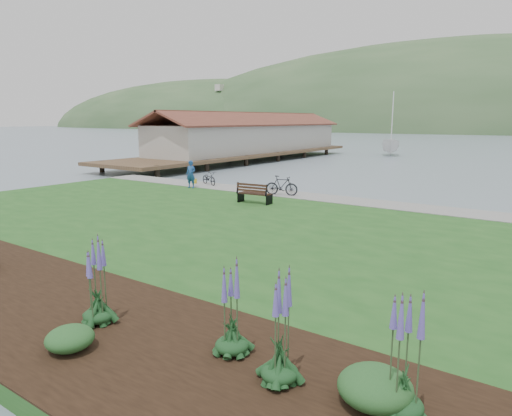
{
  "coord_description": "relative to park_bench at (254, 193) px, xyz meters",
  "views": [
    {
      "loc": [
        10.67,
        -15.08,
        4.56
      ],
      "look_at": [
        1.02,
        -1.3,
        1.3
      ],
      "focal_mm": 32.0,
      "sensor_mm": 36.0,
      "label": 1
    }
  ],
  "objects": [
    {
      "name": "echium_1",
      "position": [
        8.42,
        -12.57,
        0.22
      ],
      "size": [
        0.62,
        0.62,
        1.91
      ],
      "color": "#14381B",
      "rests_on": "garden_bed"
    },
    {
      "name": "garden_bed",
      "position": [
        5.44,
        -13.23,
        -0.51
      ],
      "size": [
        24.0,
        4.4,
        0.04
      ],
      "primitive_type": "cube",
      "color": "black",
      "rests_on": "lawn"
    },
    {
      "name": "person",
      "position": [
        -6.29,
        2.16,
        0.46
      ],
      "size": [
        0.82,
        0.66,
        1.99
      ],
      "primitive_type": "imported",
      "rotation": [
        0.0,
        0.0,
        0.24
      ],
      "color": "#1F4A8F",
      "rests_on": "lawn"
    },
    {
      "name": "pier_pavilion",
      "position": [
        -17.56,
        24.09,
        1.71
      ],
      "size": [
        8.0,
        36.0,
        5.4
      ],
      "color": "#4C3826",
      "rests_on": "ground"
    },
    {
      "name": "lawn",
      "position": [
        2.44,
        -5.43,
        -0.73
      ],
      "size": [
        34.0,
        20.0,
        0.4
      ],
      "primitive_type": "cube",
      "color": "#20501C",
      "rests_on": "ground"
    },
    {
      "name": "ground",
      "position": [
        2.44,
        -3.43,
        -0.93
      ],
      "size": [
        600.0,
        600.0,
        0.0
      ],
      "primitive_type": "plane",
      "color": "slate",
      "rests_on": "ground"
    },
    {
      "name": "bicycle_b",
      "position": [
        -0.14,
        2.9,
        0.02
      ],
      "size": [
        0.98,
        1.91,
        1.11
      ],
      "primitive_type": "imported",
      "rotation": [
        0.0,
        0.0,
        1.82
      ],
      "color": "black",
      "rests_on": "lawn"
    },
    {
      "name": "shrub_1",
      "position": [
        5.93,
        -14.17,
        -0.28
      ],
      "size": [
        0.87,
        0.87,
        0.43
      ],
      "primitive_type": "ellipsoid",
      "color": "#1E4C21",
      "rests_on": "garden_bed"
    },
    {
      "name": "pannier",
      "position": [
        -7.33,
        3.61,
        -0.37
      ],
      "size": [
        0.3,
        0.36,
        0.33
      ],
      "primitive_type": "cube",
      "rotation": [
        0.0,
        0.0,
        0.4
      ],
      "color": "yellow",
      "rests_on": "lawn"
    },
    {
      "name": "park_bench",
      "position": [
        0.0,
        0.0,
        0.0
      ],
      "size": [
        1.78,
        0.84,
        1.07
      ],
      "rotation": [
        0.0,
        0.0,
        0.08
      ],
      "color": "black",
      "rests_on": "lawn"
    },
    {
      "name": "echium_3",
      "position": [
        11.47,
        -12.58,
        0.45
      ],
      "size": [
        0.62,
        0.62,
        2.29
      ],
      "color": "#14381B",
      "rests_on": "garden_bed"
    },
    {
      "name": "echium_2",
      "position": [
        9.61,
        -12.86,
        0.27
      ],
      "size": [
        0.62,
        0.62,
        1.91
      ],
      "color": "#14381B",
      "rests_on": "garden_bed"
    },
    {
      "name": "echium_0",
      "position": [
        5.4,
        -13.16,
        0.36
      ],
      "size": [
        0.62,
        0.62,
        2.0
      ],
      "color": "#14381B",
      "rests_on": "garden_bed"
    },
    {
      "name": "shrub_2",
      "position": [
        11.07,
        -12.56,
        -0.22
      ],
      "size": [
        1.1,
        1.1,
        0.55
      ],
      "primitive_type": "ellipsoid",
      "color": "#1E4C21",
      "rests_on": "garden_bed"
    },
    {
      "name": "sailboat",
      "position": [
        -6.63,
        40.06,
        -0.93
      ],
      "size": [
        12.44,
        12.55,
        25.78
      ],
      "primitive_type": "imported",
      "rotation": [
        0.0,
        0.0,
        0.32
      ],
      "color": "silver",
      "rests_on": "ground"
    },
    {
      "name": "bicycle_a",
      "position": [
        -6.21,
        3.77,
        -0.09
      ],
      "size": [
        1.17,
        1.78,
        0.88
      ],
      "primitive_type": "imported",
      "rotation": [
        0.0,
        0.0,
        1.19
      ],
      "color": "black",
      "rests_on": "lawn"
    },
    {
      "name": "shoreline_path",
      "position": [
        2.44,
        3.47,
        -0.52
      ],
      "size": [
        34.0,
        2.2,
        0.03
      ],
      "primitive_type": "cube",
      "color": "gray",
      "rests_on": "lawn"
    }
  ]
}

